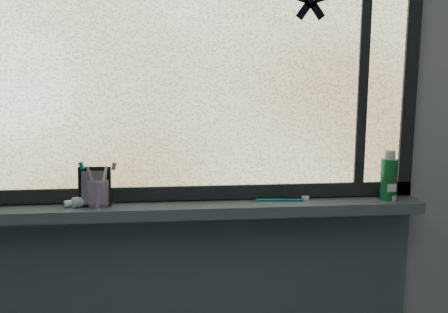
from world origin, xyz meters
name	(u,v)px	position (x,y,z in m)	size (l,w,h in m)	color
wall_back	(196,136)	(0.00, 1.30, 1.25)	(3.00, 0.01, 2.50)	#9EA3A8
windowsill	(197,209)	(0.00, 1.23, 1.00)	(1.62, 0.14, 0.04)	#46535D
window_pane	(195,57)	(0.00, 1.28, 1.53)	(1.50, 0.01, 1.00)	silver
frame_bottom	(196,192)	(0.00, 1.28, 1.05)	(1.60, 0.03, 0.05)	black
frame_right	(411,57)	(0.78, 1.28, 1.53)	(0.05, 0.03, 1.10)	black
frame_mullion	(364,57)	(0.60, 1.28, 1.53)	(0.04, 0.03, 1.00)	black
starfish_sticker	(311,1)	(0.40, 1.27, 1.72)	(0.15, 0.02, 0.15)	black
vanity_mirror	(95,187)	(-0.35, 1.23, 1.09)	(0.11, 0.06, 0.14)	black
toothpaste_tube	(89,201)	(-0.38, 1.23, 1.04)	(0.20, 0.04, 0.04)	white
toothbrush_cup	(99,194)	(-0.34, 1.22, 1.07)	(0.07, 0.07, 0.09)	#CCA7DD
toothbrush_lying	(280,199)	(0.30, 1.24, 1.03)	(0.21, 0.02, 0.01)	#0D7276
mouthwash_bottle	(389,175)	(0.70, 1.23, 1.11)	(0.06, 0.06, 0.15)	#1C9149
cream_tube	(391,178)	(0.70, 1.22, 1.10)	(0.04, 0.04, 0.11)	silver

